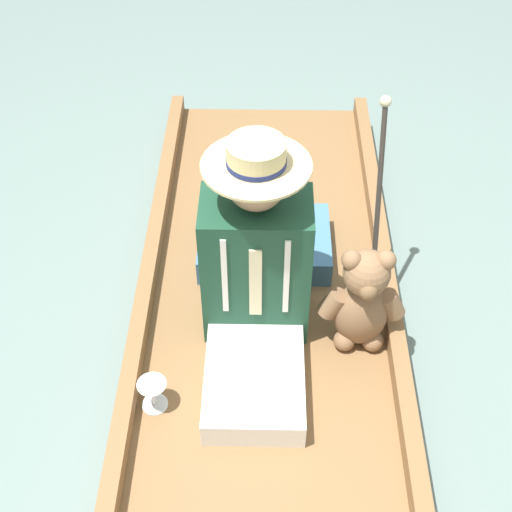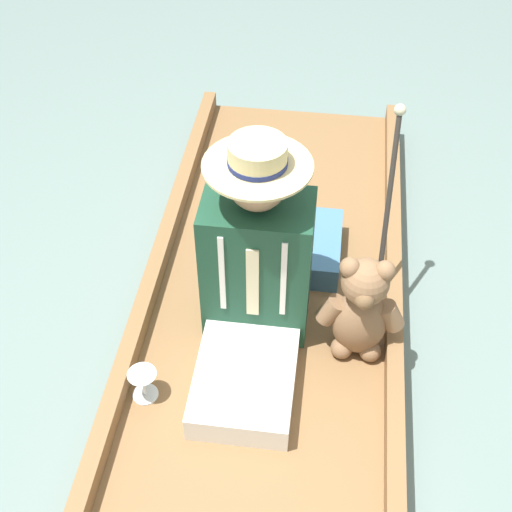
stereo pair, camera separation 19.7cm
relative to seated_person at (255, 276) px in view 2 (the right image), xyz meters
name	(u,v)px [view 2 (the right image)]	position (x,y,z in m)	size (l,w,h in m)	color
ground_plane	(261,380)	(-0.04, 0.14, -0.42)	(16.00, 16.00, 0.00)	slate
punt_boat	(261,370)	(-0.04, 0.14, -0.36)	(1.03, 3.34, 0.20)	brown
seat_cushion	(275,244)	(-0.03, -0.43, -0.25)	(0.55, 0.38, 0.12)	teal
seated_person	(255,276)	(0.00, 0.00, 0.00)	(0.39, 0.74, 0.84)	white
teddy_bear	(361,310)	(-0.38, 0.03, -0.09)	(0.32, 0.19, 0.46)	#846042
wine_glass	(143,380)	(0.35, 0.34, -0.22)	(0.10, 0.10, 0.13)	silver
walking_cane	(389,197)	(-0.45, -0.33, 0.14)	(0.04, 0.35, 0.77)	#2D2823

